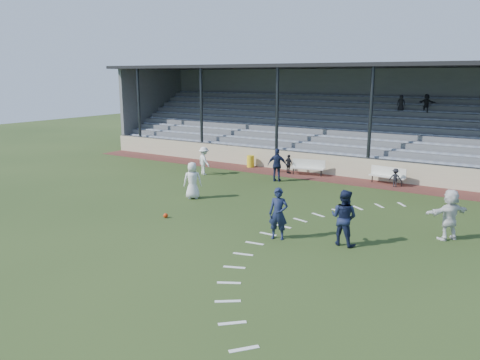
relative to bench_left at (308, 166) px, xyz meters
The scene contains 18 objects.
ground 10.70m from the bench_left, 88.33° to the right, with size 90.00×90.00×0.00m, color #283B18.
cinder_track 0.68m from the bench_left, 29.31° to the right, with size 34.00×2.00×0.02m, color #4F241F.
retaining_wall 0.93m from the bench_left, 70.45° to the left, with size 34.00×0.18×1.20m, color #C0B594.
bench_left is the anchor object (origin of this frame).
bench_right 4.71m from the bench_left, ahead, with size 2.03×0.70×0.95m.
trash_bin 4.25m from the bench_left, behind, with size 0.48×0.48×0.77m, color yellow.
football 11.29m from the bench_left, 97.82° to the right, with size 0.20×0.20×0.20m, color red.
player_white_lead 8.40m from the bench_left, 107.64° to the right, with size 0.88×0.57×1.81m, color white.
player_navy_lead 11.55m from the bench_left, 71.23° to the right, with size 0.70×0.46×1.93m, color #151D3B.
player_navy_mid 11.84m from the bench_left, 59.81° to the right, with size 0.98×0.76×2.02m, color #151D3B.
player_white_wing 6.29m from the bench_left, 150.00° to the right, with size 1.10×0.63×1.70m, color white.
player_navy_wing 2.58m from the bench_left, 108.88° to the right, with size 1.10×0.46×1.88m, color #151D3B.
player_white_back 11.83m from the bench_left, 40.19° to the right, with size 1.76×0.56×1.90m, color white.
sub_left_near 2.09m from the bench_left, behind, with size 0.45×0.29×1.23m, color black.
sub_left_far 1.22m from the bench_left, behind, with size 0.69×0.29×1.17m, color black.
sub_right 5.25m from the bench_left, ahead, with size 0.65×0.37×1.01m, color black.
grandstand 5.83m from the bench_left, 86.78° to the left, with size 34.60×9.00×6.61m.
penalty_arc 11.57m from the bench_left, 67.45° to the right, with size 3.89×14.63×0.01m.
Camera 1 is at (10.99, -14.88, 5.92)m, focal length 35.00 mm.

